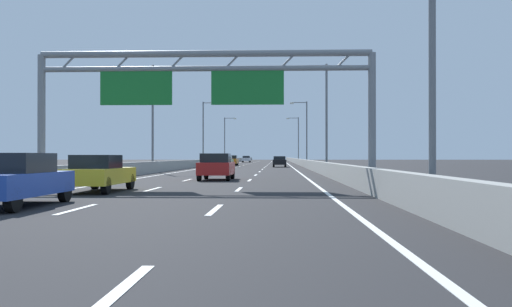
{
  "coord_description": "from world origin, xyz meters",
  "views": [
    {
      "loc": [
        3.42,
        -2.07,
        1.38
      ],
      "look_at": [
        0.22,
        81.2,
        1.79
      ],
      "focal_mm": 39.88,
      "sensor_mm": 36.0,
      "label": 1
    }
  ],
  "objects_px": {
    "streetlamp_left_far": "(205,129)",
    "red_car": "(216,167)",
    "sign_gantry": "(202,83)",
    "orange_car": "(231,160)",
    "streetlamp_left_mid": "(155,111)",
    "streetlamp_right_distant": "(297,137)",
    "streetlamp_right_far": "(305,129)",
    "white_car": "(246,159)",
    "yellow_car": "(99,173)",
    "streetlamp_right_near": "(424,12)",
    "black_car": "(279,161)",
    "streetlamp_left_distant": "(226,137)",
    "blue_car": "(15,179)",
    "streetlamp_right_mid": "(324,111)",
    "green_car": "(225,161)"
  },
  "relations": [
    {
      "from": "sign_gantry",
      "to": "orange_car",
      "type": "relative_size",
      "value": 3.68
    },
    {
      "from": "streetlamp_left_far",
      "to": "green_car",
      "type": "xyz_separation_m",
      "value": [
        3.94,
        -9.64,
        -4.63
      ]
    },
    {
      "from": "streetlamp_right_distant",
      "to": "yellow_car",
      "type": "distance_m",
      "value": 97.22
    },
    {
      "from": "streetlamp_right_near",
      "to": "streetlamp_right_mid",
      "type": "bearing_deg",
      "value": 90.0
    },
    {
      "from": "streetlamp_left_far",
      "to": "streetlamp_left_mid",
      "type": "bearing_deg",
      "value": -90.0
    },
    {
      "from": "streetlamp_left_mid",
      "to": "streetlamp_left_distant",
      "type": "bearing_deg",
      "value": 90.0
    },
    {
      "from": "red_car",
      "to": "streetlamp_right_mid",
      "type": "bearing_deg",
      "value": 65.83
    },
    {
      "from": "black_car",
      "to": "red_car",
      "type": "bearing_deg",
      "value": -95.47
    },
    {
      "from": "streetlamp_right_mid",
      "to": "streetlamp_right_far",
      "type": "relative_size",
      "value": 1.0
    },
    {
      "from": "streetlamp_left_mid",
      "to": "orange_car",
      "type": "height_order",
      "value": "streetlamp_left_mid"
    },
    {
      "from": "streetlamp_right_far",
      "to": "white_car",
      "type": "relative_size",
      "value": 2.1
    },
    {
      "from": "streetlamp_left_mid",
      "to": "streetlamp_right_far",
      "type": "distance_m",
      "value": 37.26
    },
    {
      "from": "orange_car",
      "to": "red_car",
      "type": "height_order",
      "value": "red_car"
    },
    {
      "from": "sign_gantry",
      "to": "streetlamp_left_far",
      "type": "relative_size",
      "value": 1.68
    },
    {
      "from": "red_car",
      "to": "streetlamp_left_mid",
      "type": "bearing_deg",
      "value": 113.24
    },
    {
      "from": "yellow_car",
      "to": "streetlamp_right_distant",
      "type": "bearing_deg",
      "value": 83.5
    },
    {
      "from": "streetlamp_right_distant",
      "to": "black_car",
      "type": "height_order",
      "value": "streetlamp_right_distant"
    },
    {
      "from": "streetlamp_left_mid",
      "to": "blue_car",
      "type": "height_order",
      "value": "streetlamp_left_mid"
    },
    {
      "from": "streetlamp_left_far",
      "to": "white_car",
      "type": "bearing_deg",
      "value": 85.31
    },
    {
      "from": "green_car",
      "to": "red_car",
      "type": "relative_size",
      "value": 1.09
    },
    {
      "from": "streetlamp_left_far",
      "to": "red_car",
      "type": "relative_size",
      "value": 2.25
    },
    {
      "from": "yellow_car",
      "to": "streetlamp_left_distant",
      "type": "bearing_deg",
      "value": 92.34
    },
    {
      "from": "sign_gantry",
      "to": "red_car",
      "type": "xyz_separation_m",
      "value": [
        -0.02,
        6.52,
        -4.02
      ]
    },
    {
      "from": "streetlamp_left_mid",
      "to": "blue_car",
      "type": "distance_m",
      "value": 35.25
    },
    {
      "from": "streetlamp_left_far",
      "to": "black_car",
      "type": "height_order",
      "value": "streetlamp_left_far"
    },
    {
      "from": "sign_gantry",
      "to": "blue_car",
      "type": "relative_size",
      "value": 3.58
    },
    {
      "from": "streetlamp_right_mid",
      "to": "streetlamp_left_mid",
      "type": "bearing_deg",
      "value": 180.0
    },
    {
      "from": "streetlamp_right_near",
      "to": "yellow_car",
      "type": "xyz_separation_m",
      "value": [
        -10.99,
        5.94,
        -4.67
      ]
    },
    {
      "from": "streetlamp_left_mid",
      "to": "red_car",
      "type": "relative_size",
      "value": 2.25
    },
    {
      "from": "streetlamp_left_mid",
      "to": "streetlamp_right_distant",
      "type": "bearing_deg",
      "value": 77.67
    },
    {
      "from": "streetlamp_right_far",
      "to": "blue_car",
      "type": "distance_m",
      "value": 69.96
    },
    {
      "from": "streetlamp_left_far",
      "to": "green_car",
      "type": "relative_size",
      "value": 2.07
    },
    {
      "from": "streetlamp_left_distant",
      "to": "yellow_car",
      "type": "relative_size",
      "value": 2.12
    },
    {
      "from": "streetlamp_right_mid",
      "to": "sign_gantry",
      "type": "bearing_deg",
      "value": -107.93
    },
    {
      "from": "streetlamp_right_far",
      "to": "yellow_car",
      "type": "distance_m",
      "value": 63.48
    },
    {
      "from": "streetlamp_right_near",
      "to": "streetlamp_left_mid",
      "type": "distance_m",
      "value": 37.26
    },
    {
      "from": "green_car",
      "to": "streetlamp_right_far",
      "type": "bearing_deg",
      "value": 41.24
    },
    {
      "from": "streetlamp_left_far",
      "to": "black_car",
      "type": "distance_m",
      "value": 16.63
    },
    {
      "from": "blue_car",
      "to": "red_car",
      "type": "bearing_deg",
      "value": 78.48
    },
    {
      "from": "streetlamp_right_distant",
      "to": "yellow_car",
      "type": "bearing_deg",
      "value": -96.5
    },
    {
      "from": "sign_gantry",
      "to": "red_car",
      "type": "height_order",
      "value": "sign_gantry"
    },
    {
      "from": "streetlamp_left_far",
      "to": "red_car",
      "type": "height_order",
      "value": "streetlamp_left_far"
    },
    {
      "from": "white_car",
      "to": "green_car",
      "type": "relative_size",
      "value": 0.98
    },
    {
      "from": "streetlamp_right_near",
      "to": "streetlamp_left_distant",
      "type": "height_order",
      "value": "same"
    },
    {
      "from": "sign_gantry",
      "to": "streetlamp_left_mid",
      "type": "distance_m",
      "value": 24.64
    },
    {
      "from": "sign_gantry",
      "to": "orange_car",
      "type": "bearing_deg",
      "value": 93.32
    },
    {
      "from": "green_car",
      "to": "streetlamp_left_far",
      "type": "bearing_deg",
      "value": 112.25
    },
    {
      "from": "streetlamp_left_distant",
      "to": "red_car",
      "type": "bearing_deg",
      "value": -85.11
    },
    {
      "from": "sign_gantry",
      "to": "white_car",
      "type": "height_order",
      "value": "sign_gantry"
    },
    {
      "from": "streetlamp_right_distant",
      "to": "streetlamp_left_distant",
      "type": "bearing_deg",
      "value": 180.0
    }
  ]
}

